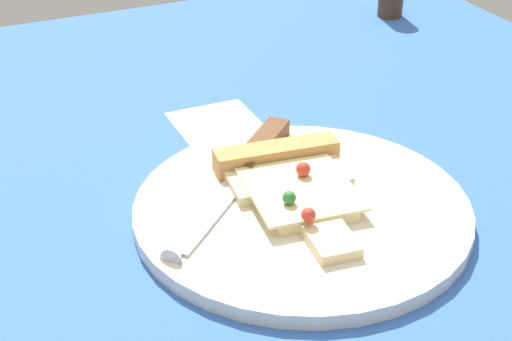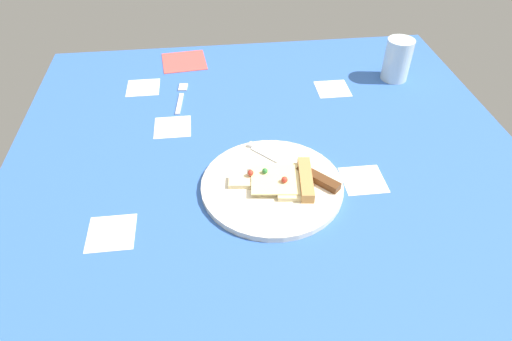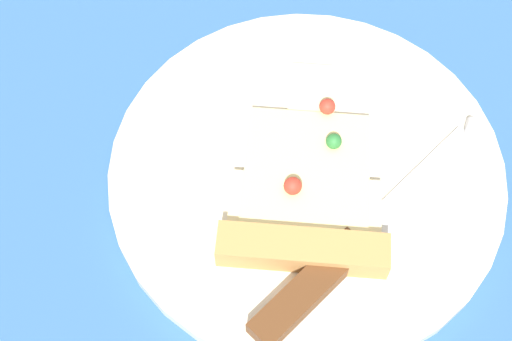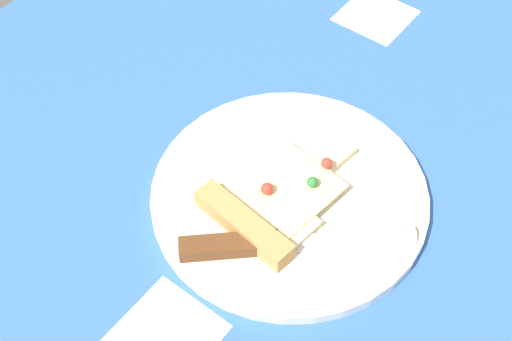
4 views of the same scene
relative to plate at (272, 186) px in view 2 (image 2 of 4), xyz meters
The scene contains 7 objects.
ground_plane 9.66cm from the plate, ahead, with size 119.84×119.84×3.00cm.
plate is the anchor object (origin of this frame).
pizza_slice 2.97cm from the plate, 96.36° to the right, with size 12.27×18.19×2.63cm.
knife 7.28cm from the plate, 66.81° to the right, with size 18.98×17.91×2.45cm.
drinking_glass 59.33cm from the plate, 44.98° to the right, with size 7.54×7.54×11.83cm, color silver.
fork 43.27cm from the plate, 26.68° to the left, with size 15.40×3.37×0.80cm.
napkin 62.04cm from the plate, 17.53° to the left, with size 13.00×13.00×0.40cm, color #E54C47.
Camera 2 is at (-77.00, 12.06, 64.99)cm, focal length 31.20 mm.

